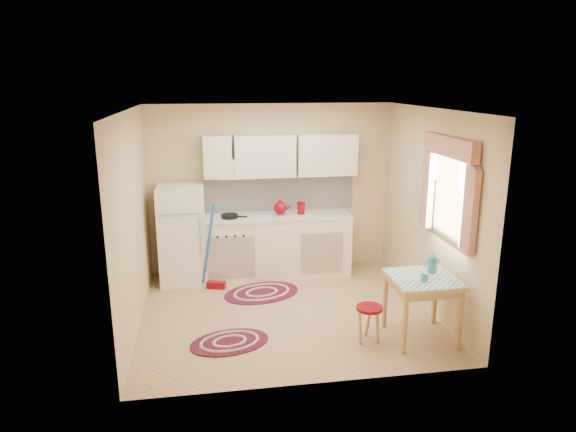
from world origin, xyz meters
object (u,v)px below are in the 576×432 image
object	(u,v)px
table	(421,308)
stool	(369,324)
base_cabinets	(273,247)
fridge	(182,235)

from	to	relation	value
table	stool	size ratio (longest dim) A/B	1.71
base_cabinets	stool	world-z (taller)	base_cabinets
fridge	table	bearing A→B (deg)	-38.67
fridge	stool	bearing A→B (deg)	-45.81
table	stool	xyz separation A→B (m)	(-0.60, 0.01, -0.15)
fridge	table	world-z (taller)	fridge
fridge	base_cabinets	distance (m)	1.33
base_cabinets	table	xyz separation A→B (m)	(1.38, -2.19, -0.08)
fridge	table	size ratio (longest dim) A/B	1.94
stool	table	bearing A→B (deg)	-0.51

